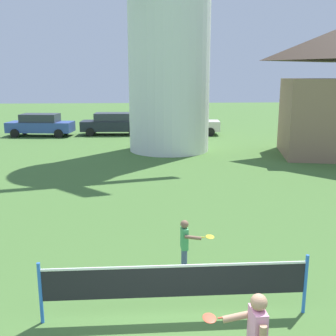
{
  "coord_description": "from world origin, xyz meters",
  "views": [
    {
      "loc": [
        -0.44,
        -4.57,
        4.09
      ],
      "look_at": [
        0.1,
        3.62,
        2.21
      ],
      "focal_mm": 42.76,
      "sensor_mm": 36.0,
      "label": 1
    }
  ],
  "objects_px": {
    "parked_car_blue": "(41,125)",
    "parked_car_cream": "(189,123)",
    "player_far": "(186,243)",
    "parked_car_black": "(113,123)",
    "windmill": "(169,3)",
    "tennis_net": "(176,282)"
  },
  "relations": [
    {
      "from": "windmill",
      "to": "parked_car_cream",
      "type": "relative_size",
      "value": 3.53
    },
    {
      "from": "windmill",
      "to": "parked_car_cream",
      "type": "height_order",
      "value": "windmill"
    },
    {
      "from": "windmill",
      "to": "parked_car_blue",
      "type": "bearing_deg",
      "value": 144.66
    },
    {
      "from": "parked_car_black",
      "to": "player_far",
      "type": "bearing_deg",
      "value": -81.99
    },
    {
      "from": "tennis_net",
      "to": "parked_car_blue",
      "type": "bearing_deg",
      "value": 108.83
    },
    {
      "from": "parked_car_blue",
      "to": "parked_car_cream",
      "type": "distance_m",
      "value": 10.52
    },
    {
      "from": "windmill",
      "to": "parked_car_black",
      "type": "distance_m",
      "value": 10.28
    },
    {
      "from": "windmill",
      "to": "parked_car_black",
      "type": "xyz_separation_m",
      "value": [
        -3.62,
        6.49,
        -7.09
      ]
    },
    {
      "from": "windmill",
      "to": "player_far",
      "type": "height_order",
      "value": "windmill"
    },
    {
      "from": "tennis_net",
      "to": "parked_car_blue",
      "type": "relative_size",
      "value": 0.99
    },
    {
      "from": "player_far",
      "to": "parked_car_blue",
      "type": "bearing_deg",
      "value": 111.09
    },
    {
      "from": "windmill",
      "to": "parked_car_black",
      "type": "relative_size",
      "value": 3.45
    },
    {
      "from": "tennis_net",
      "to": "parked_car_cream",
      "type": "xyz_separation_m",
      "value": [
        2.89,
        22.43,
        0.13
      ]
    },
    {
      "from": "player_far",
      "to": "parked_car_cream",
      "type": "xyz_separation_m",
      "value": [
        2.54,
        20.75,
        0.15
      ]
    },
    {
      "from": "parked_car_blue",
      "to": "parked_car_cream",
      "type": "height_order",
      "value": "same"
    },
    {
      "from": "player_far",
      "to": "parked_car_blue",
      "type": "xyz_separation_m",
      "value": [
        -7.98,
        20.7,
        0.15
      ]
    },
    {
      "from": "tennis_net",
      "to": "parked_car_blue",
      "type": "height_order",
      "value": "parked_car_blue"
    },
    {
      "from": "parked_car_blue",
      "to": "parked_car_black",
      "type": "distance_m",
      "value": 5.03
    },
    {
      "from": "windmill",
      "to": "parked_car_blue",
      "type": "relative_size",
      "value": 3.36
    },
    {
      "from": "parked_car_blue",
      "to": "parked_car_cream",
      "type": "bearing_deg",
      "value": 0.25
    },
    {
      "from": "windmill",
      "to": "player_far",
      "type": "xyz_separation_m",
      "value": [
        -0.66,
        -14.58,
        -7.25
      ]
    },
    {
      "from": "player_far",
      "to": "parked_car_black",
      "type": "relative_size",
      "value": 0.26
    }
  ]
}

